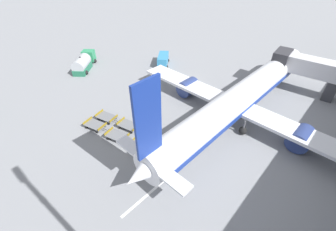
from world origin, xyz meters
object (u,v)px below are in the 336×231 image
Objects in this scene: baggage_dolly_row_near_col_a at (95,125)px; baggage_dolly_row_near_col_c at (141,147)px; baggage_dolly_row_mid_a_col_b at (129,125)px; airplane at (239,99)px; baggage_dolly_row_mid_a_col_c at (153,137)px; baggage_dolly_row_near_col_b at (117,136)px; service_van at (163,59)px; baggage_dolly_row_mid_a_col_a at (107,117)px; fuel_tanker_secondary at (83,63)px.

baggage_dolly_row_near_col_a is 8.18m from baggage_dolly_row_near_col_c.
baggage_dolly_row_near_col_a is 1.00× the size of baggage_dolly_row_near_col_c.
baggage_dolly_row_mid_a_col_b is at bearing 159.37° from baggage_dolly_row_near_col_c.
baggage_dolly_row_near_col_c is at bearing -110.27° from airplane.
baggage_dolly_row_near_col_c is 2.35m from baggage_dolly_row_mid_a_col_c.
airplane reaches higher than baggage_dolly_row_near_col_c.
baggage_dolly_row_near_col_a is (-13.47, -16.17, -2.53)m from airplane.
airplane reaches higher than baggage_dolly_row_mid_a_col_c.
baggage_dolly_row_near_col_b is at bearing 9.48° from baggage_dolly_row_near_col_a.
baggage_dolly_row_mid_a_col_b is at bearing -127.13° from airplane.
service_van is 24.34m from baggage_dolly_row_near_col_b.
baggage_dolly_row_mid_a_col_a and baggage_dolly_row_mid_a_col_c have the same top height.
service_van is at bearing 120.23° from baggage_dolly_row_mid_a_col_b.
baggage_dolly_row_mid_a_col_c is (-0.21, 2.34, 0.00)m from baggage_dolly_row_near_col_c.
baggage_dolly_row_near_col_c and baggage_dolly_row_mid_a_col_a have the same top height.
baggage_dolly_row_mid_a_col_a is (-4.50, 1.49, 0.00)m from baggage_dolly_row_near_col_b.
baggage_dolly_row_near_col_b is at bearing -121.00° from airplane.
service_van is 25.78m from baggage_dolly_row_near_col_c.
baggage_dolly_row_near_col_b is 4.81m from baggage_dolly_row_mid_a_col_c.
airplane is 11.31× the size of baggage_dolly_row_mid_a_col_a.
fuel_tanker_secondary reaches higher than baggage_dolly_row_mid_a_col_c.
baggage_dolly_row_near_col_a is at bearing -154.05° from baggage_dolly_row_mid_a_col_c.
service_van reaches higher than baggage_dolly_row_mid_a_col_b.
service_van is at bearing 109.65° from baggage_dolly_row_mid_a_col_a.
airplane is at bearing 45.39° from baggage_dolly_row_mid_a_col_a.
fuel_tanker_secondary is 1.49× the size of service_van.
fuel_tanker_secondary is at bearing 152.91° from baggage_dolly_row_near_col_a.
fuel_tanker_secondary is 26.48m from baggage_dolly_row_mid_a_col_c.
baggage_dolly_row_near_col_c is 1.00× the size of baggage_dolly_row_mid_a_col_a.
airplane reaches higher than service_van.
baggage_dolly_row_near_col_b is at bearing -139.60° from baggage_dolly_row_mid_a_col_c.
airplane is 18.23m from baggage_dolly_row_near_col_b.
fuel_tanker_secondary reaches higher than baggage_dolly_row_mid_a_col_b.
baggage_dolly_row_mid_a_col_c is at bearing -114.51° from airplane.
airplane is 11.31× the size of baggage_dolly_row_mid_a_col_c.
baggage_dolly_row_mid_a_col_c is at bearing 25.95° from baggage_dolly_row_near_col_a.
baggage_dolly_row_mid_a_col_c is at bearing 95.06° from baggage_dolly_row_near_col_c.
fuel_tanker_secondary is at bearing 168.17° from baggage_dolly_row_mid_a_col_c.
baggage_dolly_row_near_col_b is at bearing -168.63° from baggage_dolly_row_near_col_c.
baggage_dolly_row_near_col_c and baggage_dolly_row_mid_a_col_b have the same top height.
baggage_dolly_row_mid_a_col_b is at bearing 103.03° from baggage_dolly_row_near_col_b.
fuel_tanker_secondary is at bearing 158.32° from baggage_dolly_row_mid_a_col_a.
service_van is at bearing 164.19° from airplane.
airplane is 11.31× the size of baggage_dolly_row_near_col_a.
baggage_dolly_row_mid_a_col_c is (15.26, -18.27, -0.69)m from service_van.
fuel_tanker_secondary reaches higher than baggage_dolly_row_mid_a_col_a.
baggage_dolly_row_mid_a_col_a and baggage_dolly_row_mid_a_col_b have the same top height.
service_van reaches higher than baggage_dolly_row_mid_a_col_c.
baggage_dolly_row_mid_a_col_c is at bearing -50.12° from service_van.
baggage_dolly_row_near_col_a is 1.00× the size of baggage_dolly_row_mid_a_col_c.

